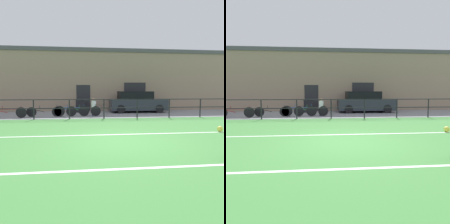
{
  "view_description": "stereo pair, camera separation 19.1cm",
  "coord_description": "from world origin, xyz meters",
  "views": [
    {
      "loc": [
        -1.07,
        -6.85,
        1.63
      ],
      "look_at": [
        0.06,
        2.55,
        0.72
      ],
      "focal_mm": 35.29,
      "sensor_mm": 36.0,
      "label": 1
    },
    {
      "loc": [
        -0.88,
        -6.88,
        1.63
      ],
      "look_at": [
        0.06,
        2.55,
        0.72
      ],
      "focal_mm": 35.29,
      "sensor_mm": 36.0,
      "label": 2
    }
  ],
  "objects": [
    {
      "name": "perimeter_fence",
      "position": [
        0.0,
        6.0,
        0.75
      ],
      "size": [
        36.07,
        0.07,
        1.15
      ],
      "color": "black",
      "rests_on": "ground"
    },
    {
      "name": "bicycle_parked_0",
      "position": [
        -5.7,
        6.81,
        0.35
      ],
      "size": [
        2.22,
        0.04,
        0.74
      ],
      "color": "black",
      "rests_on": "pavement_strip"
    },
    {
      "name": "spectator_child",
      "position": [
        -0.55,
        7.29,
        0.67
      ],
      "size": [
        0.3,
        0.2,
        1.14
      ],
      "rotation": [
        0.0,
        0.0,
        3.51
      ],
      "color": "#232D4C",
      "rests_on": "pavement_strip"
    },
    {
      "name": "parked_car_red",
      "position": [
        2.81,
        9.53,
        0.76
      ],
      "size": [
        4.19,
        1.96,
        1.57
      ],
      "color": "#282D38",
      "rests_on": "pavement_strip"
    },
    {
      "name": "bicycle_parked_2",
      "position": [
        -1.94,
        7.2,
        0.37
      ],
      "size": [
        2.2,
        0.04,
        0.76
      ],
      "color": "black",
      "rests_on": "pavement_strip"
    },
    {
      "name": "clubhouse_facade",
      "position": [
        0.0,
        12.2,
        2.53
      ],
      "size": [
        28.0,
        2.56,
        5.04
      ],
      "color": "gray",
      "rests_on": "ground"
    },
    {
      "name": "ground",
      "position": [
        0.0,
        0.0,
        -0.02
      ],
      "size": [
        60.0,
        44.0,
        0.04
      ],
      "primitive_type": "cube",
      "color": "#42843D"
    },
    {
      "name": "field_line_hash",
      "position": [
        0.0,
        -2.45,
        0.0
      ],
      "size": [
        36.0,
        0.11,
        0.0
      ],
      "primitive_type": "cube",
      "color": "white",
      "rests_on": "ground"
    },
    {
      "name": "bicycle_parked_3",
      "position": [
        -3.65,
        7.2,
        0.34
      ],
      "size": [
        2.14,
        0.04,
        0.71
      ],
      "color": "black",
      "rests_on": "pavement_strip"
    },
    {
      "name": "field_line_touchline",
      "position": [
        0.0,
        1.18,
        0.0
      ],
      "size": [
        36.0,
        0.11,
        0.0
      ],
      "primitive_type": "cube",
      "color": "white",
      "rests_on": "ground"
    },
    {
      "name": "trash_bin_0",
      "position": [
        -1.47,
        9.84,
        0.51
      ],
      "size": [
        0.68,
        0.58,
        0.97
      ],
      "color": "black",
      "rests_on": "pavement_strip"
    },
    {
      "name": "soccer_ball_match",
      "position": [
        4.29,
        1.29,
        0.11
      ],
      "size": [
        0.22,
        0.22,
        0.22
      ],
      "primitive_type": "sphere",
      "color": "#E5E04C",
      "rests_on": "ground"
    },
    {
      "name": "pavement_strip",
      "position": [
        0.0,
        8.5,
        0.01
      ],
      "size": [
        48.0,
        5.0,
        0.02
      ],
      "primitive_type": "cube",
      "color": "gray",
      "rests_on": "ground"
    },
    {
      "name": "bicycle_parked_1",
      "position": [
        -1.2,
        7.2,
        0.35
      ],
      "size": [
        2.19,
        0.04,
        0.74
      ],
      "color": "black",
      "rests_on": "pavement_strip"
    }
  ]
}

